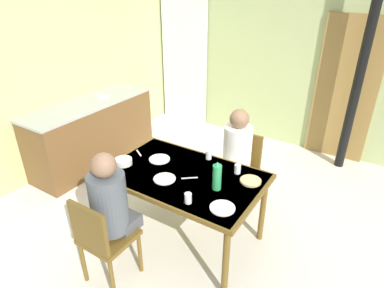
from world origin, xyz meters
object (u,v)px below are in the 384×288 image
Objects in this scene: chair_near_diner at (102,238)px; water_bottle_green_near at (217,176)px; chair_far_diner at (240,167)px; serving_bowl_center at (123,161)px; person_far_diner at (237,149)px; dining_table at (183,180)px; kitchen_counter at (93,132)px; person_near_diner at (110,201)px.

chair_near_diner is 1.07m from water_bottle_green_near.
serving_bowl_center is at bearing 50.06° from chair_far_diner.
water_bottle_green_near is 1.58× the size of serving_bowl_center.
person_far_diner reaches higher than chair_far_diner.
water_bottle_green_near reaches higher than serving_bowl_center.
person_far_diner is (0.22, 0.68, 0.09)m from dining_table.
water_bottle_green_near is (2.34, -0.68, 0.43)m from kitchen_counter.
water_bottle_green_near is 0.98m from serving_bowl_center.
person_far_diner is at bearing 45.78° from serving_bowl_center.
person_far_diner is 2.87× the size of water_bottle_green_near.
water_bottle_green_near is at bearing 50.95° from chair_near_diner.
kitchen_counter is 1.62m from serving_bowl_center.
chair_near_diner is at bearing -40.34° from kitchen_counter.
chair_near_diner is at bearing -129.05° from water_bottle_green_near.
serving_bowl_center is (-0.34, 0.52, 0.01)m from person_near_diner.
dining_table is 0.72m from person_far_diner.
person_far_diner reaches higher than water_bottle_green_near.
water_bottle_green_near is at bearing 100.11° from chair_far_diner.
person_near_diner reaches higher than chair_far_diner.
person_far_diner is (-0.00, -0.14, 0.28)m from chair_far_diner.
person_far_diner is 1.17m from serving_bowl_center.
kitchen_counter is 2.44× the size of person_far_diner.
chair_far_diner is at bearing 72.37° from person_near_diner.
kitchen_counter reaches higher than chair_near_diner.
chair_near_diner is (-0.26, -0.82, -0.19)m from dining_table.
person_far_diner reaches higher than serving_bowl_center.
dining_table is 0.73m from person_near_diner.
kitchen_counter reaches higher than chair_far_diner.
chair_near_diner is at bearing 73.76° from chair_far_diner.
person_near_diner reaches higher than kitchen_counter.
person_far_diner is (2.19, 0.05, 0.33)m from kitchen_counter.
serving_bowl_center is (-0.97, -0.12, -0.10)m from water_bottle_green_near.
kitchen_counter is 2.16× the size of chair_near_diner.
kitchen_counter is 2.21m from person_far_diner.
kitchen_counter is at bearing 162.12° from dining_table.
kitchen_counter is at bearing 163.88° from water_bottle_green_near.
kitchen_counter is 2.19m from chair_far_diner.
serving_bowl_center is (-0.82, -0.98, 0.29)m from chair_far_diner.
water_bottle_green_near is (0.37, -0.04, 0.20)m from dining_table.
dining_table is 0.63m from serving_bowl_center.
kitchen_counter is 7.02× the size of water_bottle_green_near.
chair_near_diner is 5.12× the size of serving_bowl_center.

